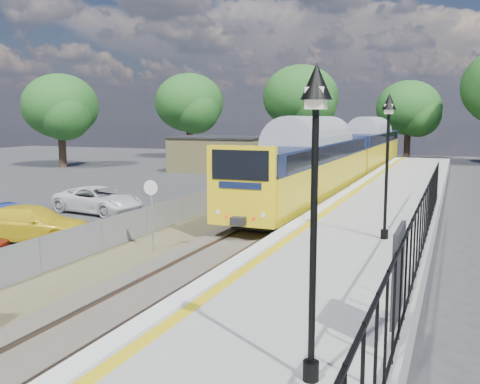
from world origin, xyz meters
The scene contains 15 objects.
ground centered at (0.00, 0.00, 0.00)m, with size 120.00×120.00×0.00m, color #2D2D30.
track_bed centered at (-0.47, 9.67, 0.09)m, with size 5.90×80.00×0.29m.
platform centered at (4.20, 8.00, 0.45)m, with size 5.00×70.00×0.90m, color gray.
platform_edge centered at (2.14, 8.00, 0.90)m, with size 0.90×70.00×0.01m.
victorian_lamp_south centered at (5.50, -4.00, 4.30)m, with size 0.44×0.44×4.60m.
victorian_lamp_north centered at (5.30, 6.00, 4.30)m, with size 0.44×0.44×4.60m.
palisade_fence centered at (6.55, 2.24, 1.84)m, with size 0.12×26.00×2.00m.
wire_fence centered at (-4.20, 12.00, 0.60)m, with size 0.06×52.00×1.20m.
outbuilding centered at (-10.91, 31.21, 1.52)m, with size 10.80×10.10×3.12m.
tree_line centered at (1.40, 42.00, 6.61)m, with size 56.80×43.80×11.88m.
train centered at (0.00, 27.22, 2.34)m, with size 2.82×40.83×3.51m.
speed_sign centered at (-2.50, 4.63, 1.75)m, with size 0.53×0.11×2.60m.
car_blue centered at (-9.26, 4.63, 0.65)m, with size 1.37×3.93×1.29m, color #192998.
car_yellow centered at (-7.79, 4.49, 0.68)m, with size 1.91×4.70×1.36m, color yellow.
car_white centered at (-9.24, 10.55, 0.67)m, with size 2.21×4.79×1.33m, color silver.
Camera 1 is at (7.34, -11.29, 4.76)m, focal length 40.00 mm.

